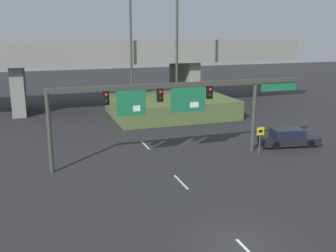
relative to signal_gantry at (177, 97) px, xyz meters
name	(u,v)px	position (x,y,z in m)	size (l,w,h in m)	color
ground_plane	(238,241)	(-1.24, -11.60, -4.57)	(160.00, 160.00, 0.00)	#262628
lane_markings	(145,145)	(-1.24, 4.12, -4.57)	(0.14, 35.88, 0.01)	silver
signal_gantry	(177,97)	(0.00, 0.00, 0.00)	(18.68, 0.44, 5.57)	#383D33
speed_limit_sign	(260,136)	(6.33, -0.85, -3.18)	(0.60, 0.11, 2.13)	#4C4C4C
highway_light_pole_near	(131,52)	(0.67, 16.47, 2.21)	(0.70, 0.36, 12.82)	#383D33
highway_light_pole_far	(177,35)	(3.54, 9.91, 4.11)	(0.70, 0.36, 16.60)	#383D33
overpass_bridge	(106,58)	(-1.24, 21.60, 1.23)	(47.03, 9.35, 7.98)	gray
grass_embankment	(170,106)	(4.41, 14.35, -3.58)	(12.61, 9.87, 1.98)	#4C6033
parked_sedan_near_right	(288,138)	(9.69, 0.35, -3.92)	(4.92, 2.62, 1.42)	black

